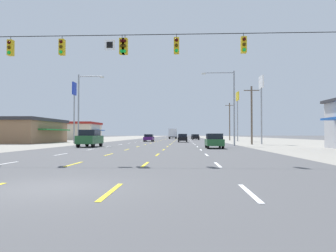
{
  "coord_description": "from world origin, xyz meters",
  "views": [
    {
      "loc": [
        3.6,
        -8.79,
        1.47
      ],
      "look_at": [
        -0.18,
        72.11,
        3.51
      ],
      "focal_mm": 34.96,
      "sensor_mm": 36.0,
      "label": 1
    }
  ],
  "objects": [
    {
      "name": "sedan_far_right_far",
      "position": [
        6.89,
        77.62,
        0.76
      ],
      "size": [
        1.8,
        4.5,
        1.46
      ],
      "color": "black",
      "rests_on": "ground"
    },
    {
      "name": "sedan_far_right_farther",
      "position": [
        7.03,
        95.93,
        0.76
      ],
      "size": [
        1.8,
        4.5,
        1.46
      ],
      "color": "black",
      "rests_on": "ground"
    },
    {
      "name": "hatchback_inner_right_mid",
      "position": [
        3.49,
        51.55,
        0.78
      ],
      "size": [
        1.72,
        3.9,
        1.54
      ],
      "color": "black",
      "rests_on": "ground"
    },
    {
      "name": "box_truck_center_turn_farthest",
      "position": [
        0.21,
        96.31,
        1.84
      ],
      "size": [
        2.4,
        7.2,
        3.23
      ],
      "color": "black",
      "rests_on": "ground"
    },
    {
      "name": "lane_markings",
      "position": [
        0.0,
        104.5,
        0.01
      ],
      "size": [
        10.64,
        227.6,
        0.01
      ],
      "color": "white",
      "rests_on": "ground"
    },
    {
      "name": "hatchback_center_turn_distant_b",
      "position": [
        0.07,
        125.51,
        0.78
      ],
      "size": [
        1.72,
        3.9,
        1.54
      ],
      "color": "navy",
      "rests_on": "ground"
    },
    {
      "name": "pole_sign_right_row_1",
      "position": [
        15.3,
        40.59,
        7.88
      ],
      "size": [
        0.24,
        2.42,
        10.21
      ],
      "color": "gray",
      "rests_on": "ground"
    },
    {
      "name": "sedan_inner_right_distant_a",
      "position": [
        3.33,
        97.07,
        0.76
      ],
      "size": [
        1.8,
        4.5,
        1.46
      ],
      "color": "black",
      "rests_on": "ground"
    },
    {
      "name": "lot_apron_left",
      "position": [
        -24.75,
        66.0,
        0.0
      ],
      "size": [
        28.0,
        440.0,
        0.01
      ],
      "primitive_type": "cube",
      "color": "gray",
      "rests_on": "ground"
    },
    {
      "name": "signal_span_wire",
      "position": [
        0.02,
        9.96,
        5.13
      ],
      "size": [
        26.31,
        0.53,
        8.59
      ],
      "color": "brown",
      "rests_on": "ground"
    },
    {
      "name": "lot_apron_right",
      "position": [
        24.75,
        66.0,
        0.0
      ],
      "size": [
        28.0,
        440.0,
        0.01
      ],
      "primitive_type": "cube",
      "color": "gray",
      "rests_on": "ground"
    },
    {
      "name": "storefront_left_row_1",
      "position": [
        -24.39,
        46.34,
        2.1
      ],
      "size": [
        12.48,
        15.79,
        4.15
      ],
      "color": "#8C6B4C",
      "rests_on": "ground"
    },
    {
      "name": "hatchback_far_right_nearest",
      "position": [
        6.82,
        25.38,
        0.78
      ],
      "size": [
        1.72,
        3.9,
        1.54
      ],
      "color": "#235B2D",
      "rests_on": "ground"
    },
    {
      "name": "streetlight_right_row_0",
      "position": [
        9.71,
        33.43,
        5.61
      ],
      "size": [
        4.26,
        0.26,
        9.65
      ],
      "color": "gray",
      "rests_on": "ground"
    },
    {
      "name": "pole_sign_left_row_1",
      "position": [
        -15.08,
        46.28,
        7.69
      ],
      "size": [
        0.24,
        1.69,
        10.39
      ],
      "color": "gray",
      "rests_on": "ground"
    },
    {
      "name": "streetlight_left_row_0",
      "position": [
        -9.82,
        33.43,
        5.35
      ],
      "size": [
        3.46,
        0.26,
        9.33
      ],
      "color": "gray",
      "rests_on": "ground"
    },
    {
      "name": "ground_plane",
      "position": [
        0.0,
        66.0,
        0.0
      ],
      "size": [
        572.0,
        572.0,
        0.0
      ],
      "primitive_type": "plane",
      "color": "#4C4C4F"
    },
    {
      "name": "sedan_inner_left_midfar",
      "position": [
        -3.32,
        56.7,
        0.76
      ],
      "size": [
        1.8,
        4.5,
        1.46
      ],
      "color": "#4C196B",
      "rests_on": "ground"
    },
    {
      "name": "suv_far_left_near",
      "position": [
        -7.2,
        28.55,
        1.03
      ],
      "size": [
        1.98,
        4.9,
        1.98
      ],
      "color": "#235B2D",
      "rests_on": "ground"
    },
    {
      "name": "pole_sign_right_row_2",
      "position": [
        15.08,
        60.78,
        8.12
      ],
      "size": [
        0.24,
        2.71,
        10.37
      ],
      "color": "gray",
      "rests_on": "ground"
    },
    {
      "name": "storefront_left_row_2",
      "position": [
        -24.8,
        77.8,
        2.37
      ],
      "size": [
        11.79,
        12.36,
        4.68
      ],
      "color": "beige",
      "rests_on": "ground"
    },
    {
      "name": "utility_pole_right_row_0",
      "position": [
        13.43,
        38.56,
        4.38
      ],
      "size": [
        2.2,
        0.26,
        8.38
      ],
      "color": "brown",
      "rests_on": "ground"
    },
    {
      "name": "utility_pole_right_row_1",
      "position": [
        14.84,
        70.85,
        4.73
      ],
      "size": [
        2.2,
        0.26,
        9.07
      ],
      "color": "brown",
      "rests_on": "ground"
    }
  ]
}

